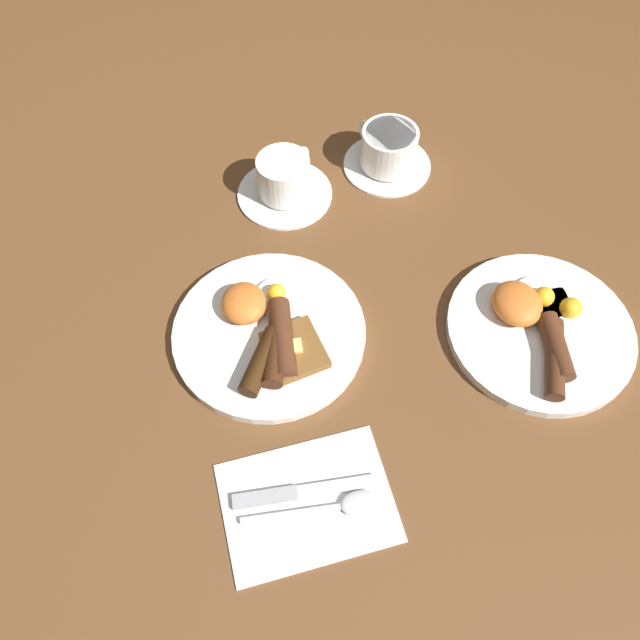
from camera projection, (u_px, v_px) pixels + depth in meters
ground_plane at (270, 336)px, 0.85m from camera, size 3.00×3.00×0.00m
breakfast_plate_near at (270, 332)px, 0.84m from camera, size 0.26×0.26×0.05m
breakfast_plate_far at (540, 327)px, 0.84m from camera, size 0.25×0.25×0.05m
teacup_near at (284, 181)px, 0.97m from camera, size 0.15×0.15×0.07m
teacup_far at (388, 151)px, 1.00m from camera, size 0.14×0.14×0.07m
napkin at (308, 502)px, 0.73m from camera, size 0.15×0.20×0.01m
knife at (296, 493)px, 0.73m from camera, size 0.04×0.17×0.01m
spoon at (345, 506)px, 0.72m from camera, size 0.04×0.16×0.01m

